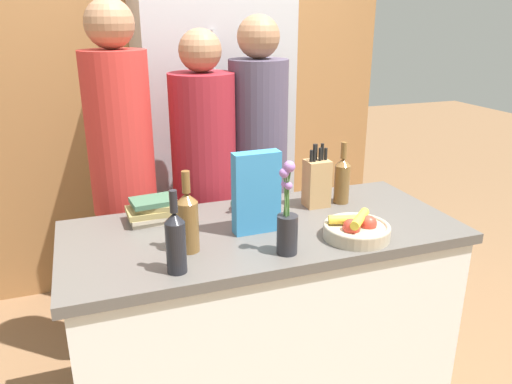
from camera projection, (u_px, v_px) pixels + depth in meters
name	position (u px, v px, depth m)	size (l,w,h in m)	color
kitchen_island	(263.00, 328.00, 2.13)	(1.55, 0.69, 0.94)	silver
back_wall_wood	(180.00, 86.00, 3.22)	(2.75, 0.12, 2.60)	#9E6B3D
refrigerator	(212.00, 141.00, 3.03)	(0.83, 0.63, 2.01)	#B7B7BC
fruit_bowl	(357.00, 229.00, 1.87)	(0.25, 0.25, 0.10)	tan
knife_block	(317.00, 182.00, 2.16)	(0.10, 0.09, 0.28)	tan
flower_vase	(286.00, 223.00, 1.72)	(0.07, 0.07, 0.34)	#232328
cereal_box	(256.00, 193.00, 1.89)	(0.18, 0.06, 0.32)	teal
coffee_mug	(246.00, 201.00, 2.13)	(0.12, 0.08, 0.08)	#42664C
book_stack	(152.00, 210.00, 2.02)	(0.20, 0.16, 0.10)	#B7A88E
bottle_oil	(342.00, 179.00, 2.20)	(0.07, 0.07, 0.28)	brown
bottle_vinegar	(176.00, 241.00, 1.59)	(0.07, 0.07, 0.28)	black
bottle_wine	(188.00, 220.00, 1.74)	(0.08, 0.08, 0.30)	brown
person_at_sink	(123.00, 175.00, 2.29)	(0.29, 0.29, 1.80)	#383842
person_in_blue	(205.00, 183.00, 2.45)	(0.31, 0.31, 1.68)	#383842
person_in_red_tee	(258.00, 168.00, 2.53)	(0.29, 0.29, 1.74)	#383842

